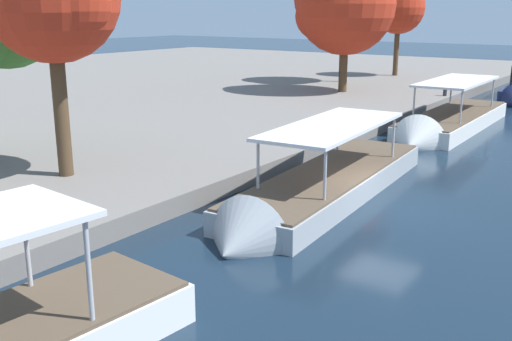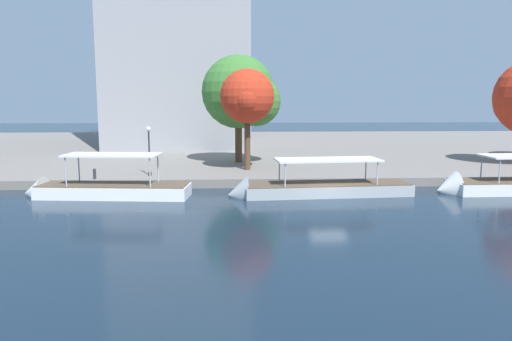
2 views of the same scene
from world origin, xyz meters
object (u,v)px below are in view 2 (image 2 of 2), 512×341
object	(u,v)px
tour_boat_1	(100,192)
lamp_post	(149,146)
mooring_bollard_0	(95,173)
tree_1	(242,94)
tour_boat_2	(313,191)
tree_2	(247,98)

from	to	relation	value
tour_boat_1	lamp_post	bearing A→B (deg)	-111.08
mooring_bollard_0	tree_1	world-z (taller)	tree_1
tour_boat_2	tree_1	xyz separation A→B (m)	(-4.79, 13.30, 7.11)
tour_boat_1	lamp_post	world-z (taller)	lamp_post
tour_boat_2	tree_1	size ratio (longest dim) A/B	1.28
lamp_post	mooring_bollard_0	bearing A→B (deg)	-159.76
mooring_bollard_0	tree_2	distance (m)	14.06
lamp_post	tree_1	world-z (taller)	tree_1
tour_boat_1	tree_2	distance (m)	14.88
mooring_bollard_0	tour_boat_1	bearing A→B (deg)	-69.39
tree_1	tree_2	distance (m)	5.30
mooring_bollard_0	lamp_post	xyz separation A→B (m)	(4.03, 1.49, 2.01)
tour_boat_2	mooring_bollard_0	xyz separation A→B (m)	(-16.55, 3.80, 0.87)
tree_2	mooring_bollard_0	bearing A→B (deg)	-160.72
tour_boat_1	tree_1	distance (m)	18.22
mooring_bollard_0	tour_boat_2	bearing A→B (deg)	-12.94
tree_1	mooring_bollard_0	bearing A→B (deg)	-141.07
tour_boat_1	tree_2	bearing A→B (deg)	-137.67
tour_boat_1	mooring_bollard_0	size ratio (longest dim) A/B	14.35
tree_1	lamp_post	bearing A→B (deg)	-133.96
tour_boat_1	tree_2	size ratio (longest dim) A/B	1.36
tour_boat_2	tour_boat_1	bearing A→B (deg)	-4.25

